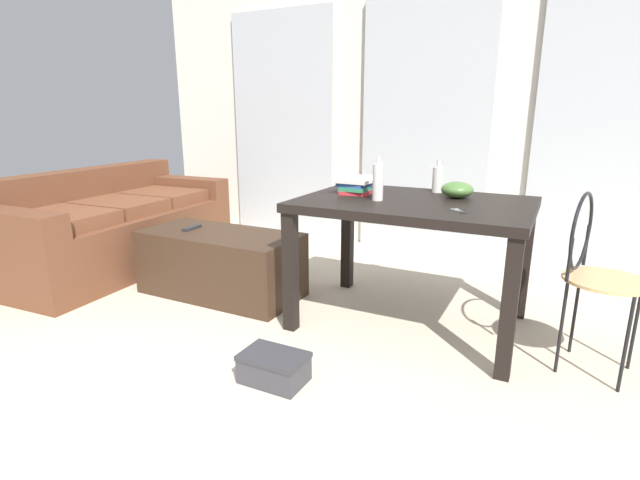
% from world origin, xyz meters
% --- Properties ---
extents(ground_plane, '(7.34, 7.34, 0.00)m').
position_xyz_m(ground_plane, '(0.00, 1.13, 0.00)').
color(ground_plane, beige).
extents(wall_back, '(5.52, 0.10, 2.42)m').
position_xyz_m(wall_back, '(0.00, 3.06, 1.21)').
color(wall_back, silver).
rests_on(wall_back, ground).
extents(curtains, '(3.92, 0.03, 2.14)m').
position_xyz_m(curtains, '(0.00, 2.97, 1.07)').
color(curtains, '#B2B7BC').
rests_on(curtains, ground).
extents(couch, '(1.00, 1.95, 0.76)m').
position_xyz_m(couch, '(-2.08, 1.42, 0.31)').
color(couch, brown).
rests_on(couch, ground).
extents(coffee_table, '(1.08, 0.51, 0.43)m').
position_xyz_m(coffee_table, '(-0.89, 1.30, 0.22)').
color(coffee_table, '#382619').
rests_on(coffee_table, ground).
extents(craft_table, '(1.25, 0.89, 0.74)m').
position_xyz_m(craft_table, '(0.39, 1.43, 0.64)').
color(craft_table, black).
rests_on(craft_table, ground).
extents(wire_chair, '(0.37, 0.40, 0.86)m').
position_xyz_m(wire_chair, '(1.29, 1.33, 0.54)').
color(wire_chair, tan).
rests_on(wire_chair, ground).
extents(bottle_near, '(0.06, 0.06, 0.24)m').
position_xyz_m(bottle_near, '(0.21, 1.33, 0.84)').
color(bottle_near, beige).
rests_on(bottle_near, craft_table).
extents(bottle_far, '(0.07, 0.07, 0.20)m').
position_xyz_m(bottle_far, '(0.43, 1.76, 0.82)').
color(bottle_far, beige).
rests_on(bottle_far, craft_table).
extents(bowl, '(0.18, 0.18, 0.09)m').
position_xyz_m(bowl, '(0.58, 1.62, 0.79)').
color(bowl, '#477033').
rests_on(bowl, craft_table).
extents(book_stack, '(0.22, 0.31, 0.09)m').
position_xyz_m(book_stack, '(0.01, 1.53, 0.79)').
color(book_stack, red).
rests_on(book_stack, craft_table).
extents(scissors, '(0.09, 0.09, 0.00)m').
position_xyz_m(scissors, '(0.69, 1.22, 0.74)').
color(scissors, '#9EA0A5').
rests_on(scissors, craft_table).
extents(tv_remote_primary, '(0.06, 0.16, 0.02)m').
position_xyz_m(tv_remote_primary, '(-1.12, 1.29, 0.44)').
color(tv_remote_primary, '#232326').
rests_on(tv_remote_primary, coffee_table).
extents(shoebox, '(0.30, 0.20, 0.14)m').
position_xyz_m(shoebox, '(0.03, 0.52, 0.07)').
color(shoebox, '#38383D').
rests_on(shoebox, ground).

